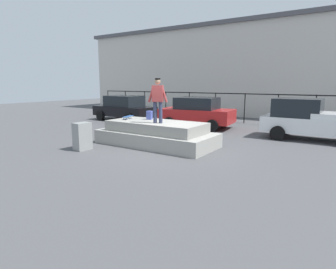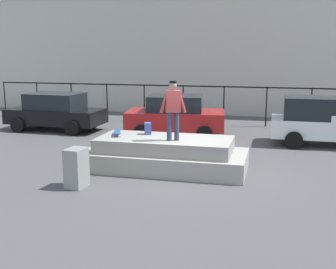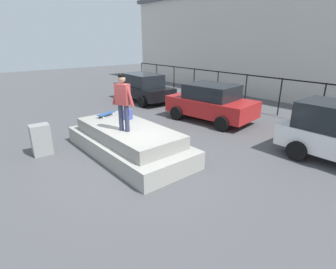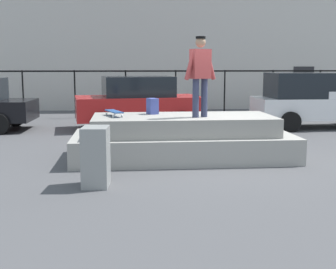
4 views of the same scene
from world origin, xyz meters
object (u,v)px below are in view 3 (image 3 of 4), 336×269
skateboarder (123,100)px  utility_box (41,140)px  backpack (128,115)px  car_red_sedan_mid (211,102)px  skateboard (106,114)px  car_black_sedan_near (143,87)px

skateboarder → utility_box: 3.22m
backpack → skateboarder: bearing=33.4°
skateboarder → car_red_sedan_mid: 5.64m
skateboard → backpack: (0.87, 0.39, 0.08)m
car_red_sedan_mid → backpack: bearing=-87.6°
car_black_sedan_near → utility_box: bearing=-58.1°
skateboard → utility_box: bearing=-96.9°
skateboarder → utility_box: (-2.13, -1.94, -1.44)m
skateboard → car_black_sedan_near: size_ratio=0.18×
car_red_sedan_mid → utility_box: 7.42m
backpack → car_black_sedan_near: 7.39m
utility_box → skateboarder: bearing=47.1°
skateboarder → car_red_sedan_mid: (-1.18, 5.41, -1.08)m
utility_box → skateboard: bearing=88.0°
skateboard → utility_box: 2.37m
skateboard → utility_box: size_ratio=0.77×
skateboard → car_black_sedan_near: car_black_sedan_near is taller
car_red_sedan_mid → utility_box: (-0.95, -7.35, -0.35)m
car_black_sedan_near → utility_box: (4.57, -7.35, -0.33)m
car_black_sedan_near → skateboard: bearing=-46.2°
backpack → car_red_sedan_mid: 4.68m
car_red_sedan_mid → skateboarder: bearing=-77.7°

